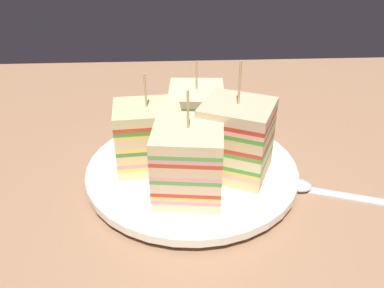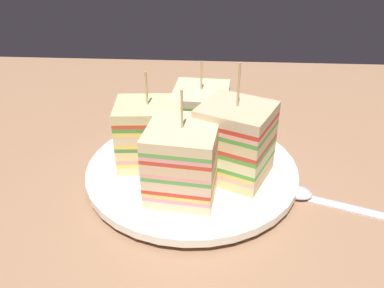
{
  "view_description": "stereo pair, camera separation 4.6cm",
  "coord_description": "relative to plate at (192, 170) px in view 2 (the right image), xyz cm",
  "views": [
    {
      "loc": [
        -2.09,
        -39.32,
        28.02
      ],
      "look_at": [
        0.0,
        0.0,
        4.71
      ],
      "focal_mm": 37.08,
      "sensor_mm": 36.0,
      "label": 1
    },
    {
      "loc": [
        2.48,
        -39.3,
        28.02
      ],
      "look_at": [
        0.0,
        0.0,
        4.71
      ],
      "focal_mm": 37.08,
      "sensor_mm": 36.0,
      "label": 2
    }
  ],
  "objects": [
    {
      "name": "ground_plane",
      "position": [
        0.0,
        0.0,
        -1.94
      ],
      "size": [
        108.47,
        86.37,
        1.8
      ],
      "primitive_type": "cube",
      "color": "#9F7454"
    },
    {
      "name": "plate",
      "position": [
        0.0,
        0.0,
        0.0
      ],
      "size": [
        24.98,
        24.98,
        1.71
      ],
      "color": "white",
      "rests_on": "ground_plane"
    },
    {
      "name": "sandwich_wedge_0",
      "position": [
        0.79,
        4.92,
        4.53
      ],
      "size": [
        7.13,
        7.9,
        11.23
      ],
      "rotation": [
        0.0,
        0.0,
        4.64
      ],
      "color": "beige",
      "rests_on": "plate"
    },
    {
      "name": "sandwich_wedge_1",
      "position": [
        -4.95,
        0.53,
        4.49
      ],
      "size": [
        7.92,
        6.57,
        11.46
      ],
      "rotation": [
        0.0,
        0.0,
        6.36
      ],
      "color": "beige",
      "rests_on": "plate"
    },
    {
      "name": "sandwich_wedge_2",
      "position": [
        -0.65,
        -4.93,
        4.58
      ],
      "size": [
        7.83,
        8.22,
        11.8
      ],
      "rotation": [
        0.0,
        0.0,
        7.74
      ],
      "color": "beige",
      "rests_on": "plate"
    },
    {
      "name": "sandwich_wedge_3",
      "position": [
        4.8,
        -1.32,
        4.96
      ],
      "size": [
        9.54,
        9.17,
        13.34
      ],
      "rotation": [
        0.0,
        0.0,
        9.0
      ],
      "color": "#E0C382",
      "rests_on": "plate"
    },
    {
      "name": "chip_pile",
      "position": [
        0.03,
        -0.11,
        1.65
      ],
      "size": [
        8.48,
        6.6,
        2.32
      ],
      "color": "#E0C763",
      "rests_on": "plate"
    },
    {
      "name": "spoon",
      "position": [
        14.42,
        -3.69,
        -0.66
      ],
      "size": [
        15.71,
        7.04,
        1.0
      ],
      "rotation": [
        0.0,
        0.0,
        2.8
      ],
      "color": "silver",
      "rests_on": "ground_plane"
    }
  ]
}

